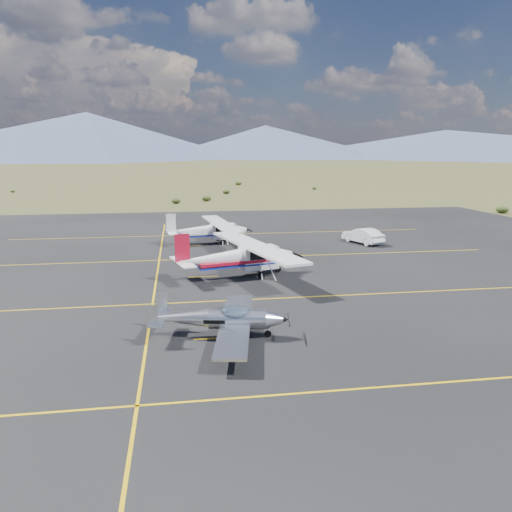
# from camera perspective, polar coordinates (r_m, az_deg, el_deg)

# --- Properties ---
(ground) EXTENTS (1600.00, 1600.00, 0.00)m
(ground) POSITION_cam_1_polar(r_m,az_deg,el_deg) (25.84, 1.54, -6.23)
(ground) COLOR #383D1C
(ground) RESTS_ON ground
(apron) EXTENTS (72.00, 72.00, 0.02)m
(apron) POSITION_cam_1_polar(r_m,az_deg,el_deg) (32.48, -0.71, -2.41)
(apron) COLOR black
(apron) RESTS_ON ground
(aircraft_low_wing) EXTENTS (5.88, 8.12, 1.75)m
(aircraft_low_wing) POSITION_cam_1_polar(r_m,az_deg,el_deg) (22.05, -3.93, -7.20)
(aircraft_low_wing) COLOR silver
(aircraft_low_wing) RESTS_ON apron
(aircraft_cessna) EXTENTS (7.95, 12.07, 3.06)m
(aircraft_cessna) POSITION_cam_1_polar(r_m,az_deg,el_deg) (32.26, -2.01, -0.03)
(aircraft_cessna) COLOR white
(aircraft_cessna) RESTS_ON apron
(aircraft_plain) EXTENTS (6.53, 10.80, 2.72)m
(aircraft_plain) POSITION_cam_1_polar(r_m,az_deg,el_deg) (44.20, -5.40, 3.00)
(aircraft_plain) COLOR white
(aircraft_plain) RESTS_ON apron
(sedan) EXTENTS (2.81, 4.38, 1.36)m
(sedan) POSITION_cam_1_polar(r_m,az_deg,el_deg) (45.07, 12.11, 2.30)
(sedan) COLOR white
(sedan) RESTS_ON apron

